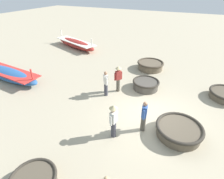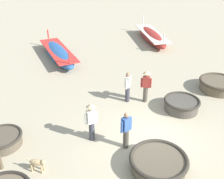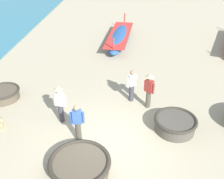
{
  "view_description": "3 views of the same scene",
  "coord_description": "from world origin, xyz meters",
  "px_view_note": "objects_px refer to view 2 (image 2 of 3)",
  "views": [
    {
      "loc": [
        -7.07,
        -1.09,
        5.78
      ],
      "look_at": [
        -0.08,
        2.21,
        1.08
      ],
      "focal_mm": 28.0,
      "sensor_mm": 36.0,
      "label": 1
    },
    {
      "loc": [
        -5.44,
        -6.35,
        6.78
      ],
      "look_at": [
        -0.23,
        2.78,
        1.05
      ],
      "focal_mm": 42.0,
      "sensor_mm": 36.0,
      "label": 2
    },
    {
      "loc": [
        0.83,
        -7.15,
        6.86
      ],
      "look_at": [
        -0.05,
        2.39,
        0.93
      ],
      "focal_mm": 42.0,
      "sensor_mm": 36.0,
      "label": 3
    }
  ],
  "objects_px": {
    "coracle_nearest": "(158,163)",
    "fisherman_standing_left": "(146,84)",
    "coracle_upturned": "(182,104)",
    "fisherman_with_hat": "(91,120)",
    "long_boat_white_hull": "(58,53)",
    "fisherman_by_coracle": "(126,129)",
    "fisherman_hauling": "(128,86)",
    "dog": "(38,163)",
    "coracle_beside_post": "(2,140)",
    "long_boat_red_hull": "(152,36)",
    "coracle_front_left": "(218,84)"
  },
  "relations": [
    {
      "from": "coracle_upturned",
      "to": "coracle_front_left",
      "type": "relative_size",
      "value": 0.83
    },
    {
      "from": "coracle_upturned",
      "to": "dog",
      "type": "relative_size",
      "value": 3.05
    },
    {
      "from": "dog",
      "to": "fisherman_standing_left",
      "type": "bearing_deg",
      "value": 18.44
    },
    {
      "from": "fisherman_by_coracle",
      "to": "fisherman_hauling",
      "type": "bearing_deg",
      "value": 56.36
    },
    {
      "from": "coracle_nearest",
      "to": "fisherman_standing_left",
      "type": "bearing_deg",
      "value": 59.66
    },
    {
      "from": "long_boat_white_hull",
      "to": "long_boat_red_hull",
      "type": "distance_m",
      "value": 7.88
    },
    {
      "from": "coracle_beside_post",
      "to": "dog",
      "type": "distance_m",
      "value": 2.19
    },
    {
      "from": "coracle_front_left",
      "to": "long_boat_red_hull",
      "type": "distance_m",
      "value": 8.68
    },
    {
      "from": "fisherman_hauling",
      "to": "fisherman_with_hat",
      "type": "xyz_separation_m",
      "value": [
        -2.82,
        -1.8,
        0.12
      ]
    },
    {
      "from": "long_boat_red_hull",
      "to": "dog",
      "type": "xyz_separation_m",
      "value": [
        -12.0,
        -9.45,
        -0.04
      ]
    },
    {
      "from": "long_boat_white_hull",
      "to": "dog",
      "type": "relative_size",
      "value": 10.65
    },
    {
      "from": "coracle_front_left",
      "to": "long_boat_white_hull",
      "type": "relative_size",
      "value": 0.35
    },
    {
      "from": "coracle_upturned",
      "to": "fisherman_hauling",
      "type": "bearing_deg",
      "value": 132.66
    },
    {
      "from": "long_boat_red_hull",
      "to": "fisherman_by_coracle",
      "type": "distance_m",
      "value": 13.2
    },
    {
      "from": "coracle_nearest",
      "to": "fisherman_standing_left",
      "type": "distance_m",
      "value": 4.58
    },
    {
      "from": "fisherman_standing_left",
      "to": "fisherman_with_hat",
      "type": "relative_size",
      "value": 1.0
    },
    {
      "from": "coracle_front_left",
      "to": "long_boat_red_hull",
      "type": "xyz_separation_m",
      "value": [
        1.99,
        8.45,
        0.08
      ]
    },
    {
      "from": "coracle_beside_post",
      "to": "coracle_nearest",
      "type": "bearing_deg",
      "value": -41.92
    },
    {
      "from": "fisherman_hauling",
      "to": "fisherman_by_coracle",
      "type": "distance_m",
      "value": 3.42
    },
    {
      "from": "coracle_front_left",
      "to": "fisherman_by_coracle",
      "type": "relative_size",
      "value": 1.3
    },
    {
      "from": "coracle_beside_post",
      "to": "fisherman_hauling",
      "type": "height_order",
      "value": "fisherman_hauling"
    },
    {
      "from": "long_boat_white_hull",
      "to": "coracle_beside_post",
      "type": "bearing_deg",
      "value": -123.12
    },
    {
      "from": "long_boat_white_hull",
      "to": "long_boat_red_hull",
      "type": "height_order",
      "value": "long_boat_red_hull"
    },
    {
      "from": "dog",
      "to": "fisherman_hauling",
      "type": "bearing_deg",
      "value": 25.23
    },
    {
      "from": "fisherman_hauling",
      "to": "long_boat_white_hull",
      "type": "bearing_deg",
      "value": 98.14
    },
    {
      "from": "coracle_nearest",
      "to": "fisherman_standing_left",
      "type": "height_order",
      "value": "fisherman_standing_left"
    },
    {
      "from": "fisherman_by_coracle",
      "to": "fisherman_with_hat",
      "type": "bearing_deg",
      "value": 131.56
    },
    {
      "from": "long_boat_white_hull",
      "to": "fisherman_hauling",
      "type": "height_order",
      "value": "fisherman_hauling"
    },
    {
      "from": "long_boat_red_hull",
      "to": "fisherman_with_hat",
      "type": "bearing_deg",
      "value": -137.59
    },
    {
      "from": "fisherman_hauling",
      "to": "dog",
      "type": "bearing_deg",
      "value": -154.77
    },
    {
      "from": "coracle_nearest",
      "to": "fisherman_with_hat",
      "type": "bearing_deg",
      "value": 116.5
    },
    {
      "from": "coracle_nearest",
      "to": "fisherman_standing_left",
      "type": "xyz_separation_m",
      "value": [
        2.29,
        3.91,
        0.67
      ]
    },
    {
      "from": "fisherman_hauling",
      "to": "fisherman_by_coracle",
      "type": "height_order",
      "value": "same"
    },
    {
      "from": "fisherman_by_coracle",
      "to": "dog",
      "type": "relative_size",
      "value": 2.84
    },
    {
      "from": "coracle_front_left",
      "to": "fisherman_standing_left",
      "type": "height_order",
      "value": "fisherman_standing_left"
    },
    {
      "from": "dog",
      "to": "coracle_upturned",
      "type": "bearing_deg",
      "value": 4.06
    },
    {
      "from": "coracle_upturned",
      "to": "coracle_nearest",
      "type": "relative_size",
      "value": 0.83
    },
    {
      "from": "coracle_beside_post",
      "to": "fisherman_hauling",
      "type": "bearing_deg",
      "value": 3.79
    },
    {
      "from": "long_boat_white_hull",
      "to": "fisherman_by_coracle",
      "type": "bearing_deg",
      "value": -94.94
    },
    {
      "from": "long_boat_red_hull",
      "to": "long_boat_white_hull",
      "type": "bearing_deg",
      "value": 178.95
    },
    {
      "from": "coracle_upturned",
      "to": "fisherman_with_hat",
      "type": "bearing_deg",
      "value": 178.37
    },
    {
      "from": "coracle_nearest",
      "to": "fisherman_by_coracle",
      "type": "xyz_separation_m",
      "value": [
        -0.36,
        1.53,
        0.54
      ]
    },
    {
      "from": "long_boat_red_hull",
      "to": "coracle_nearest",
      "type": "bearing_deg",
      "value": -126.34
    },
    {
      "from": "coracle_nearest",
      "to": "fisherman_standing_left",
      "type": "relative_size",
      "value": 1.22
    },
    {
      "from": "coracle_beside_post",
      "to": "long_boat_red_hull",
      "type": "xyz_separation_m",
      "value": [
        12.82,
        7.43,
        0.15
      ]
    },
    {
      "from": "coracle_upturned",
      "to": "coracle_nearest",
      "type": "bearing_deg",
      "value": -143.69
    },
    {
      "from": "coracle_front_left",
      "to": "coracle_beside_post",
      "type": "bearing_deg",
      "value": 174.59
    },
    {
      "from": "fisherman_hauling",
      "to": "fisherman_by_coracle",
      "type": "xyz_separation_m",
      "value": [
        -1.89,
        -2.85,
        0.0
      ]
    },
    {
      "from": "coracle_front_left",
      "to": "fisherman_hauling",
      "type": "xyz_separation_m",
      "value": [
        -4.86,
        1.42,
        0.51
      ]
    },
    {
      "from": "coracle_upturned",
      "to": "fisherman_hauling",
      "type": "relative_size",
      "value": 1.07
    }
  ]
}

